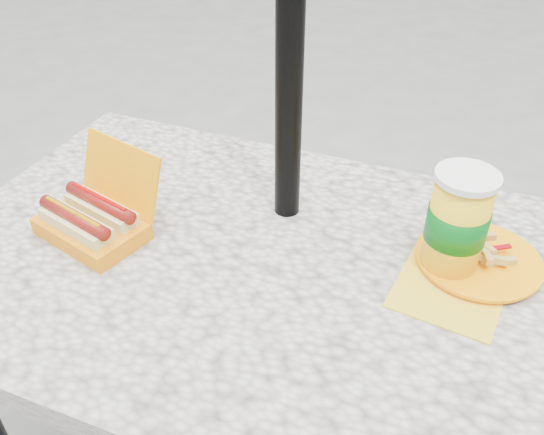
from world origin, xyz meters
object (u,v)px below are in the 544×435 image
at_px(umbrella_pole, 290,40).
at_px(soda_cup, 457,224).
at_px(hotdog_box, 93,219).
at_px(fries_plate, 475,260).

height_order(umbrella_pole, soda_cup, umbrella_pole).
relative_size(hotdog_box, soda_cup, 1.20).
bearing_deg(fries_plate, umbrella_pole, 174.81).
bearing_deg(umbrella_pole, hotdog_box, -145.87).
distance_m(hotdog_box, soda_cup, 0.66).
bearing_deg(umbrella_pole, fries_plate, -5.19).
relative_size(hotdog_box, fries_plate, 0.78).
height_order(umbrella_pole, hotdog_box, umbrella_pole).
xyz_separation_m(umbrella_pole, fries_plate, (0.37, -0.03, -0.34)).
distance_m(umbrella_pole, fries_plate, 0.50).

